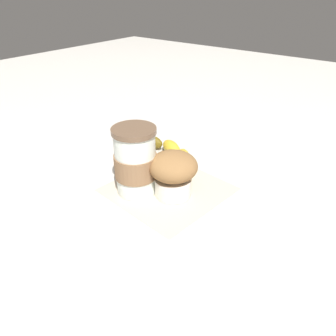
# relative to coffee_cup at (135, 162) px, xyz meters

# --- Properties ---
(ground_plane) EXTENTS (3.00, 3.00, 0.00)m
(ground_plane) POSITION_rel_coffee_cup_xyz_m (0.04, -0.05, -0.07)
(ground_plane) COLOR beige
(paper_napkin) EXTENTS (0.24, 0.24, 0.00)m
(paper_napkin) POSITION_rel_coffee_cup_xyz_m (0.04, -0.05, -0.07)
(paper_napkin) COLOR beige
(paper_napkin) RESTS_ON ground_plane
(coffee_cup) EXTENTS (0.09, 0.09, 0.14)m
(coffee_cup) POSITION_rel_coffee_cup_xyz_m (0.00, 0.00, 0.00)
(coffee_cup) COLOR silver
(coffee_cup) RESTS_ON paper_napkin
(muffin) EXTENTS (0.10, 0.10, 0.09)m
(muffin) POSITION_rel_coffee_cup_xyz_m (0.03, -0.07, -0.01)
(muffin) COLOR white
(muffin) RESTS_ON paper_napkin
(banana) EXTENTS (0.13, 0.19, 0.03)m
(banana) POSITION_rel_coffee_cup_xyz_m (0.15, 0.02, -0.05)
(banana) COLOR gold
(banana) RESTS_ON paper_napkin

